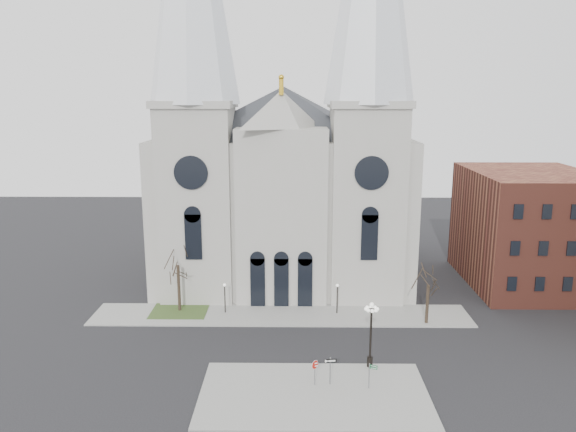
{
  "coord_description": "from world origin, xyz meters",
  "views": [
    {
      "loc": [
        1.42,
        -45.04,
        23.28
      ],
      "look_at": [
        0.8,
        8.0,
        11.55
      ],
      "focal_mm": 35.0,
      "sensor_mm": 36.0,
      "label": 1
    }
  ],
  "objects_px": {
    "one_way_sign": "(330,366)",
    "globe_lamp": "(371,327)",
    "stop_sign": "(315,367)",
    "street_name_sign": "(370,374)"
  },
  "relations": [
    {
      "from": "one_way_sign",
      "to": "globe_lamp",
      "type": "bearing_deg",
      "value": 33.74
    },
    {
      "from": "stop_sign",
      "to": "street_name_sign",
      "type": "distance_m",
      "value": 4.43
    },
    {
      "from": "street_name_sign",
      "to": "one_way_sign",
      "type": "bearing_deg",
      "value": -173.03
    },
    {
      "from": "globe_lamp",
      "to": "street_name_sign",
      "type": "xyz_separation_m",
      "value": [
        -0.47,
        -3.67,
        -2.4
      ]
    },
    {
      "from": "one_way_sign",
      "to": "street_name_sign",
      "type": "height_order",
      "value": "one_way_sign"
    },
    {
      "from": "globe_lamp",
      "to": "one_way_sign",
      "type": "height_order",
      "value": "globe_lamp"
    },
    {
      "from": "stop_sign",
      "to": "street_name_sign",
      "type": "height_order",
      "value": "stop_sign"
    },
    {
      "from": "stop_sign",
      "to": "globe_lamp",
      "type": "height_order",
      "value": "globe_lamp"
    },
    {
      "from": "globe_lamp",
      "to": "street_name_sign",
      "type": "distance_m",
      "value": 4.41
    },
    {
      "from": "stop_sign",
      "to": "street_name_sign",
      "type": "relative_size",
      "value": 1.01
    }
  ]
}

